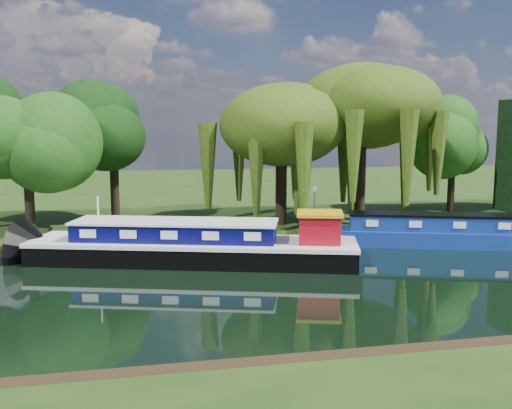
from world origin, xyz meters
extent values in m
plane|color=black|center=(0.00, 0.00, 0.00)|extent=(120.00, 120.00, 0.00)
cube|color=#1D360E|center=(0.00, 34.00, 0.23)|extent=(120.00, 52.00, 0.45)
cube|color=black|center=(-7.34, 5.03, 0.39)|extent=(15.93, 7.88, 1.04)
cube|color=silver|center=(-7.34, 5.03, 1.00)|extent=(16.03, 7.97, 0.19)
cube|color=#080849|center=(-8.17, 5.28, 1.51)|extent=(9.98, 5.21, 0.82)
cube|color=silver|center=(-8.17, 5.28, 1.98)|extent=(10.19, 5.43, 0.10)
cube|color=maroon|center=(-1.54, 3.25, 1.75)|extent=(2.38, 2.38, 1.30)
cube|color=#CB9C0E|center=(-1.54, 3.25, 2.47)|extent=(2.65, 2.65, 0.14)
cylinder|color=silver|center=(-11.82, 6.40, 2.14)|extent=(0.09, 0.09, 2.08)
cube|color=navy|center=(6.06, 6.22, 0.36)|extent=(13.14, 6.33, 0.99)
cube|color=navy|center=(6.06, 6.22, 1.26)|extent=(9.23, 4.54, 0.82)
cube|color=black|center=(6.06, 6.22, 1.73)|extent=(9.37, 4.67, 0.11)
cube|color=silver|center=(2.53, 6.54, 1.31)|extent=(0.64, 0.26, 0.35)
cube|color=silver|center=(4.70, 5.79, 1.31)|extent=(0.64, 0.26, 0.35)
cube|color=silver|center=(6.88, 5.05, 1.31)|extent=(0.64, 0.26, 0.35)
cube|color=silver|center=(9.05, 4.30, 1.31)|extent=(0.64, 0.26, 0.35)
imported|color=maroon|center=(-6.76, 5.67, 0.00)|extent=(3.33, 2.48, 0.66)
cylinder|color=black|center=(-1.12, 12.24, 2.93)|extent=(0.64, 0.64, 4.95)
ellipsoid|color=#29450E|center=(-1.12, 12.24, 6.51)|extent=(6.92, 6.92, 4.47)
cylinder|color=black|center=(3.68, 11.24, 3.20)|extent=(0.78, 0.78, 5.50)
ellipsoid|color=#29450E|center=(3.68, 11.24, 7.17)|extent=(7.51, 7.51, 4.85)
cylinder|color=black|center=(-15.71, 10.74, 3.36)|extent=(0.51, 0.51, 5.83)
ellipsoid|color=#184511|center=(-15.71, 10.74, 5.75)|extent=(4.77, 4.77, 4.77)
cylinder|color=black|center=(-11.35, 15.86, 3.59)|extent=(0.54, 0.54, 6.27)
ellipsoid|color=black|center=(-11.35, 15.86, 6.15)|extent=(5.02, 5.02, 5.02)
cylinder|color=black|center=(12.32, 15.17, 3.17)|extent=(0.49, 0.49, 5.44)
ellipsoid|color=#184511|center=(12.32, 15.17, 5.39)|extent=(4.35, 4.35, 4.35)
cylinder|color=silver|center=(0.50, 10.50, 1.55)|extent=(0.10, 0.10, 2.20)
sphere|color=white|center=(0.50, 10.50, 2.83)|extent=(0.36, 0.36, 0.36)
cylinder|color=silver|center=(-10.00, 8.40, 0.95)|extent=(0.16, 0.16, 1.00)
cylinder|color=silver|center=(-4.00, 8.40, 0.95)|extent=(0.16, 0.16, 1.00)
cylinder|color=silver|center=(3.00, 8.40, 0.95)|extent=(0.16, 0.16, 1.00)
cylinder|color=silver|center=(9.00, 8.40, 0.95)|extent=(0.16, 0.16, 1.00)
camera|label=1|loc=(-9.91, -22.04, 6.48)|focal=40.00mm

